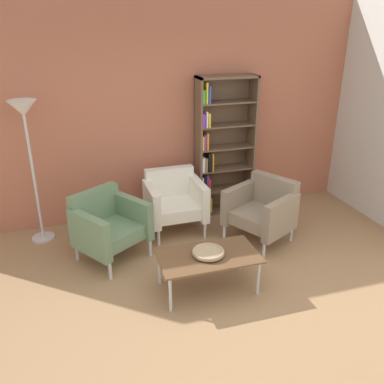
# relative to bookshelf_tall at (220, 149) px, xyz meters

# --- Properties ---
(ground_plane) EXTENTS (8.32, 8.32, 0.00)m
(ground_plane) POSITION_rel_bookshelf_tall_xyz_m (-0.87, -2.25, -0.92)
(ground_plane) COLOR #9E7751
(brick_back_panel) EXTENTS (6.40, 0.12, 2.90)m
(brick_back_panel) POSITION_rel_bookshelf_tall_xyz_m (-0.87, 0.21, 0.53)
(brick_back_panel) COLOR #B2664C
(brick_back_panel) RESTS_ON ground_plane
(bookshelf_tall) EXTENTS (0.80, 0.30, 1.90)m
(bookshelf_tall) POSITION_rel_bookshelf_tall_xyz_m (0.00, 0.00, 0.00)
(bookshelf_tall) COLOR brown
(bookshelf_tall) RESTS_ON ground_plane
(coffee_table_low) EXTENTS (1.00, 0.56, 0.40)m
(coffee_table_low) POSITION_rel_bookshelf_tall_xyz_m (-0.76, -1.75, -0.55)
(coffee_table_low) COLOR brown
(coffee_table_low) RESTS_ON ground_plane
(decorative_bowl) EXTENTS (0.32, 0.32, 0.05)m
(decorative_bowl) POSITION_rel_bookshelf_tall_xyz_m (-0.76, -1.75, -0.48)
(decorative_bowl) COLOR tan
(decorative_bowl) RESTS_ON coffee_table_low
(armchair_spare_guest) EXTENTS (0.94, 0.93, 0.78)m
(armchair_spare_guest) POSITION_rel_bookshelf_tall_xyz_m (-1.65, -0.83, -0.50)
(armchair_spare_guest) COLOR slate
(armchair_spare_guest) RESTS_ON ground_plane
(armchair_near_window) EXTENTS (0.90, 0.93, 0.78)m
(armchair_near_window) POSITION_rel_bookshelf_tall_xyz_m (0.21, -0.96, -0.50)
(armchair_near_window) COLOR gray
(armchair_near_window) RESTS_ON ground_plane
(armchair_by_bookshelf) EXTENTS (0.73, 0.67, 0.78)m
(armchair_by_bookshelf) POSITION_rel_bookshelf_tall_xyz_m (-0.76, -0.39, -0.50)
(armchair_by_bookshelf) COLOR white
(armchair_by_bookshelf) RESTS_ON ground_plane
(floor_lamp_torchiere) EXTENTS (0.32, 0.32, 1.74)m
(floor_lamp_torchiere) POSITION_rel_bookshelf_tall_xyz_m (-2.42, -0.16, 0.53)
(floor_lamp_torchiere) COLOR silver
(floor_lamp_torchiere) RESTS_ON ground_plane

